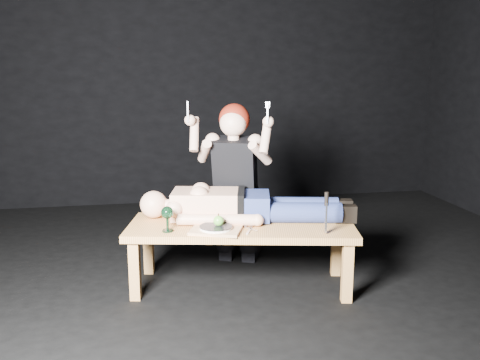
{
  "coord_description": "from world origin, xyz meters",
  "views": [
    {
      "loc": [
        -0.91,
        -3.4,
        1.49
      ],
      "look_at": [
        -0.27,
        0.04,
        0.75
      ],
      "focal_mm": 39.33,
      "sensor_mm": 36.0,
      "label": 1
    }
  ],
  "objects": [
    {
      "name": "carving_knife",
      "position": [
        0.22,
        -0.32,
        0.59
      ],
      "size": [
        0.04,
        0.05,
        0.28
      ],
      "primitive_type": null,
      "rotation": [
        0.0,
        0.0,
        -0.21
      ],
      "color": "#B2B2B7",
      "rests_on": "table"
    },
    {
      "name": "apple",
      "position": [
        -0.44,
        -0.13,
        0.52
      ],
      "size": [
        0.07,
        0.07,
        0.07
      ],
      "primitive_type": "sphere",
      "color": "#50A531",
      "rests_on": "plate"
    },
    {
      "name": "spoon_flat",
      "position": [
        -0.24,
        -0.12,
        0.45
      ],
      "size": [
        0.09,
        0.15,
        0.01
      ],
      "primitive_type": "cube",
      "rotation": [
        0.0,
        0.0,
        0.49
      ],
      "color": "#B2B2B7",
      "rests_on": "table"
    },
    {
      "name": "table",
      "position": [
        -0.27,
        -0.01,
        0.23
      ],
      "size": [
        1.62,
        0.88,
        0.45
      ],
      "primitive_type": "cube",
      "rotation": [
        0.0,
        0.0,
        -0.21
      ],
      "color": "tan",
      "rests_on": "ground"
    },
    {
      "name": "ground",
      "position": [
        0.0,
        0.0,
        0.0
      ],
      "size": [
        5.0,
        5.0,
        0.0
      ],
      "primitive_type": "plane",
      "color": "black",
      "rests_on": "ground"
    },
    {
      "name": "knife_flat",
      "position": [
        -0.25,
        -0.17,
        0.45
      ],
      "size": [
        0.08,
        0.16,
        0.01
      ],
      "primitive_type": "cube",
      "rotation": [
        0.0,
        0.0,
        -0.39
      ],
      "color": "#B2B2B7",
      "rests_on": "table"
    },
    {
      "name": "lying_man",
      "position": [
        -0.2,
        0.11,
        0.57
      ],
      "size": [
        1.5,
        0.73,
        0.25
      ],
      "primitive_type": null,
      "rotation": [
        0.0,
        0.0,
        -0.21
      ],
      "color": "#D8A085",
      "rests_on": "table"
    },
    {
      "name": "kneeling_woman",
      "position": [
        -0.21,
        0.48,
        0.64
      ],
      "size": [
        0.92,
        0.96,
        1.28
      ],
      "primitive_type": null,
      "rotation": [
        0.0,
        0.0,
        -0.38
      ],
      "color": "black",
      "rests_on": "ground"
    },
    {
      "name": "plate",
      "position": [
        -0.46,
        -0.14,
        0.48
      ],
      "size": [
        0.27,
        0.27,
        0.02
      ],
      "primitive_type": "cylinder",
      "rotation": [
        0.0,
        0.0,
        -0.35
      ],
      "color": "white",
      "rests_on": "serving_tray"
    },
    {
      "name": "back_wall",
      "position": [
        0.0,
        2.5,
        1.5
      ],
      "size": [
        5.0,
        0.0,
        5.0
      ],
      "primitive_type": "plane",
      "rotation": [
        1.57,
        0.0,
        0.0
      ],
      "color": "black",
      "rests_on": "ground"
    },
    {
      "name": "goblet",
      "position": [
        -0.77,
        -0.08,
        0.53
      ],
      "size": [
        0.1,
        0.1,
        0.17
      ],
      "primitive_type": null,
      "rotation": [
        0.0,
        0.0,
        -0.21
      ],
      "color": "black",
      "rests_on": "table"
    },
    {
      "name": "fork_flat",
      "position": [
        -0.61,
        -0.1,
        0.45
      ],
      "size": [
        0.09,
        0.15,
        0.01
      ],
      "primitive_type": "cube",
      "rotation": [
        0.0,
        0.0,
        -0.47
      ],
      "color": "#B2B2B7",
      "rests_on": "table"
    },
    {
      "name": "serving_tray",
      "position": [
        -0.46,
        -0.14,
        0.46
      ],
      "size": [
        0.38,
        0.33,
        0.02
      ],
      "primitive_type": "cube",
      "rotation": [
        0.0,
        0.0,
        -0.35
      ],
      "color": "tan",
      "rests_on": "table"
    }
  ]
}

